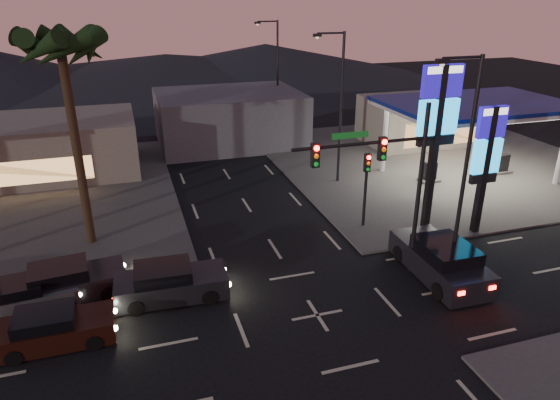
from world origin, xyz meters
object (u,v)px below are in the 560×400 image
object	(u,v)px
traffic_signal_mast	(386,170)
car_lane_a_front	(170,283)
pylon_sign_tall	(438,117)
pylon_sign_short	(487,151)
car_lane_a_mid	(53,329)
gas_station	(476,107)
car_lane_b_front	(22,298)
suv_station	(441,260)
car_lane_b_mid	(67,282)

from	to	relation	value
traffic_signal_mast	car_lane_a_front	distance (m)	10.42
pylon_sign_tall	car_lane_a_front	distance (m)	15.36
pylon_sign_short	car_lane_a_mid	size ratio (longest dim) A/B	1.60
gas_station	car_lane_b_front	xyz separation A→B (m)	(-27.47, -8.09, -4.43)
car_lane_a_mid	car_lane_a_front	bearing A→B (deg)	21.72
traffic_signal_mast	car_lane_b_front	world-z (taller)	traffic_signal_mast
pylon_sign_tall	suv_station	distance (m)	7.34
gas_station	car_lane_a_mid	distance (m)	28.48
traffic_signal_mast	car_lane_a_front	size ratio (longest dim) A/B	1.62
traffic_signal_mast	car_lane_b_front	distance (m)	16.01
car_lane_b_mid	traffic_signal_mast	bearing A→B (deg)	-10.45
car_lane_a_mid	suv_station	bearing A→B (deg)	-0.66
car_lane_a_front	pylon_sign_short	bearing A→B (deg)	4.82
car_lane_a_mid	traffic_signal_mast	bearing A→B (deg)	2.75
traffic_signal_mast	car_lane_a_front	xyz separation A→B (m)	(-9.33, 1.11, -4.49)
traffic_signal_mast	car_lane_a_front	bearing A→B (deg)	173.19
pylon_sign_tall	traffic_signal_mast	bearing A→B (deg)	-143.48
car_lane_a_mid	pylon_sign_short	bearing A→B (deg)	8.58
car_lane_a_mid	car_lane_b_mid	world-z (taller)	car_lane_b_mid
traffic_signal_mast	car_lane_a_front	world-z (taller)	traffic_signal_mast
car_lane_a_front	suv_station	xyz separation A→B (m)	(12.07, -1.97, 0.12)
gas_station	traffic_signal_mast	bearing A→B (deg)	-140.72
gas_station	car_lane_a_front	world-z (taller)	gas_station
car_lane_b_mid	pylon_sign_tall	bearing A→B (deg)	3.17
suv_station	car_lane_b_mid	bearing A→B (deg)	168.37
gas_station	car_lane_a_front	xyz separation A→B (m)	(-21.57, -8.90, -4.35)
pylon_sign_short	car_lane_b_front	world-z (taller)	pylon_sign_short
pylon_sign_short	car_lane_b_mid	world-z (taller)	pylon_sign_short
pylon_sign_tall	suv_station	size ratio (longest dim) A/B	1.62
gas_station	suv_station	world-z (taller)	gas_station
car_lane_b_mid	suv_station	world-z (taller)	suv_station
pylon_sign_short	car_lane_a_mid	xyz separation A→B (m)	(-21.03, -3.18, -4.00)
pylon_sign_tall	car_lane_b_front	distance (m)	20.84
pylon_sign_tall	car_lane_b_mid	xyz separation A→B (m)	(-18.28, -1.01, -5.67)
car_lane_a_mid	car_lane_b_mid	xyz separation A→B (m)	(0.25, 3.16, 0.07)
car_lane_b_front	suv_station	size ratio (longest dim) A/B	0.80
traffic_signal_mast	car_lane_a_mid	bearing A→B (deg)	-177.25
pylon_sign_tall	pylon_sign_short	distance (m)	3.20
gas_station	pylon_sign_short	size ratio (longest dim) A/B	1.74
pylon_sign_tall	car_lane_b_mid	distance (m)	19.17
pylon_sign_tall	car_lane_b_front	world-z (taller)	pylon_sign_tall
pylon_sign_short	car_lane_a_front	size ratio (longest dim) A/B	1.42
car_lane_b_front	pylon_sign_short	bearing A→B (deg)	1.50
car_lane_a_mid	car_lane_b_front	distance (m)	2.96
gas_station	car_lane_b_mid	distance (m)	27.21
car_lane_a_mid	suv_station	world-z (taller)	suv_station
car_lane_a_mid	car_lane_b_front	xyz separation A→B (m)	(-1.43, 2.59, -0.00)
gas_station	car_lane_a_mid	bearing A→B (deg)	-157.70
car_lane_a_front	car_lane_b_front	bearing A→B (deg)	172.18
pylon_sign_short	car_lane_b_front	xyz separation A→B (m)	(-22.47, -0.59, -4.00)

